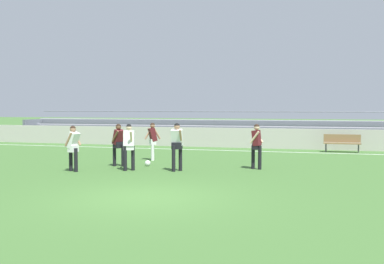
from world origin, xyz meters
TOP-DOWN VIEW (x-y plane):
  - ground_plane at (0.00, 0.00)m, footprint 160.00×160.00m
  - field_line_sideline at (0.00, 12.73)m, footprint 44.00×0.12m
  - sideline_wall at (0.00, 14.56)m, footprint 48.00×0.16m
  - bleacher_stand at (-1.93, 16.51)m, footprint 26.05×2.50m
  - bench_far_right at (5.23, 13.46)m, footprint 1.80×0.40m
  - player_dark_wide_left at (-3.26, 5.33)m, footprint 0.49×0.63m
  - player_white_pressing_high at (-0.70, 4.67)m, footprint 0.44×0.52m
  - player_dark_wide_right at (-2.73, 7.57)m, footprint 0.64×0.51m
  - player_white_on_ball at (-2.40, 4.35)m, footprint 0.46×0.61m
  - player_dark_deep_cover at (1.93, 5.98)m, footprint 0.47×0.53m
  - player_white_trailing_run at (-4.21, 3.61)m, footprint 0.46×0.50m
  - soccer_ball at (-2.23, 5.72)m, footprint 0.22×0.22m

SIDE VIEW (x-z plane):
  - ground_plane at x=0.00m, z-range 0.00..0.00m
  - field_line_sideline at x=0.00m, z-range 0.00..0.01m
  - soccer_ball at x=-2.23m, z-range 0.00..0.22m
  - bench_far_right at x=5.23m, z-range 0.10..1.00m
  - sideline_wall at x=0.00m, z-range 0.00..1.11m
  - bleacher_stand at x=-1.93m, z-range -0.18..1.85m
  - player_dark_wide_right at x=-2.73m, z-range 0.15..1.75m
  - player_white_trailing_run at x=-4.21m, z-range 0.15..1.77m
  - player_dark_wide_left at x=-3.26m, z-range 0.15..1.79m
  - player_dark_deep_cover at x=1.93m, z-range 0.16..1.81m
  - player_white_on_ball at x=-2.40m, z-range 0.16..1.83m
  - player_white_pressing_high at x=-0.70m, z-range 0.17..1.88m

